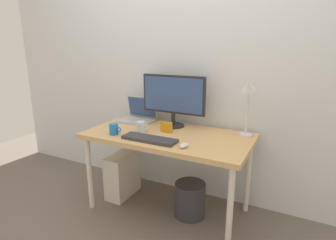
{
  "coord_description": "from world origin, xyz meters",
  "views": [
    {
      "loc": [
        1.02,
        -1.99,
        1.44
      ],
      "look_at": [
        0.0,
        0.0,
        0.83
      ],
      "focal_mm": 30.07,
      "sensor_mm": 36.0,
      "label": 1
    }
  ],
  "objects_px": {
    "laptop": "(138,115)",
    "desk_lamp": "(248,96)",
    "monitor": "(173,97)",
    "coffee_mug": "(114,129)",
    "computer_tower": "(123,175)",
    "photo_frame": "(166,127)",
    "mouse": "(184,145)",
    "wastebasket": "(190,200)",
    "keyboard": "(150,139)",
    "glass_cup": "(141,127)",
    "desk": "(168,141)"
  },
  "relations": [
    {
      "from": "laptop",
      "to": "desk_lamp",
      "type": "xyz_separation_m",
      "value": [
        1.03,
        -0.01,
        0.28
      ]
    },
    {
      "from": "monitor",
      "to": "coffee_mug",
      "type": "relative_size",
      "value": 5.42
    },
    {
      "from": "coffee_mug",
      "to": "computer_tower",
      "type": "distance_m",
      "value": 0.61
    },
    {
      "from": "desk_lamp",
      "to": "photo_frame",
      "type": "height_order",
      "value": "desk_lamp"
    },
    {
      "from": "mouse",
      "to": "wastebasket",
      "type": "xyz_separation_m",
      "value": [
        -0.04,
        0.23,
        -0.58
      ]
    },
    {
      "from": "keyboard",
      "to": "coffee_mug",
      "type": "distance_m",
      "value": 0.34
    },
    {
      "from": "keyboard",
      "to": "computer_tower",
      "type": "relative_size",
      "value": 1.05
    },
    {
      "from": "laptop",
      "to": "wastebasket",
      "type": "height_order",
      "value": "laptop"
    },
    {
      "from": "keyboard",
      "to": "photo_frame",
      "type": "distance_m",
      "value": 0.25
    },
    {
      "from": "glass_cup",
      "to": "wastebasket",
      "type": "distance_m",
      "value": 0.75
    },
    {
      "from": "desk",
      "to": "coffee_mug",
      "type": "bearing_deg",
      "value": -150.94
    },
    {
      "from": "desk",
      "to": "desk_lamp",
      "type": "bearing_deg",
      "value": 20.73
    },
    {
      "from": "desk",
      "to": "glass_cup",
      "type": "distance_m",
      "value": 0.26
    },
    {
      "from": "mouse",
      "to": "computer_tower",
      "type": "relative_size",
      "value": 0.21
    },
    {
      "from": "laptop",
      "to": "keyboard",
      "type": "height_order",
      "value": "laptop"
    },
    {
      "from": "monitor",
      "to": "wastebasket",
      "type": "height_order",
      "value": "monitor"
    },
    {
      "from": "keyboard",
      "to": "mouse",
      "type": "bearing_deg",
      "value": -3.52
    },
    {
      "from": "mouse",
      "to": "photo_frame",
      "type": "relative_size",
      "value": 0.82
    },
    {
      "from": "desk_lamp",
      "to": "glass_cup",
      "type": "relative_size",
      "value": 4.17
    },
    {
      "from": "mouse",
      "to": "wastebasket",
      "type": "distance_m",
      "value": 0.62
    },
    {
      "from": "mouse",
      "to": "computer_tower",
      "type": "xyz_separation_m",
      "value": [
        -0.75,
        0.25,
        -0.52
      ]
    },
    {
      "from": "monitor",
      "to": "wastebasket",
      "type": "xyz_separation_m",
      "value": [
        0.27,
        -0.22,
        -0.83
      ]
    },
    {
      "from": "monitor",
      "to": "desk_lamp",
      "type": "bearing_deg",
      "value": 0.08
    },
    {
      "from": "glass_cup",
      "to": "computer_tower",
      "type": "relative_size",
      "value": 0.27
    },
    {
      "from": "monitor",
      "to": "desk",
      "type": "bearing_deg",
      "value": -74.64
    },
    {
      "from": "photo_frame",
      "to": "computer_tower",
      "type": "xyz_separation_m",
      "value": [
        -0.47,
        -0.01,
        -0.55
      ]
    },
    {
      "from": "computer_tower",
      "to": "laptop",
      "type": "bearing_deg",
      "value": 74.42
    },
    {
      "from": "photo_frame",
      "to": "wastebasket",
      "type": "height_order",
      "value": "photo_frame"
    },
    {
      "from": "laptop",
      "to": "keyboard",
      "type": "relative_size",
      "value": 0.73
    },
    {
      "from": "desk",
      "to": "coffee_mug",
      "type": "xyz_separation_m",
      "value": [
        -0.39,
        -0.22,
        0.11
      ]
    },
    {
      "from": "computer_tower",
      "to": "photo_frame",
      "type": "bearing_deg",
      "value": 0.88
    },
    {
      "from": "laptop",
      "to": "glass_cup",
      "type": "xyz_separation_m",
      "value": [
        0.22,
        -0.3,
        -0.01
      ]
    },
    {
      "from": "keyboard",
      "to": "photo_frame",
      "type": "bearing_deg",
      "value": 85.04
    },
    {
      "from": "wastebasket",
      "to": "monitor",
      "type": "bearing_deg",
      "value": 140.46
    },
    {
      "from": "coffee_mug",
      "to": "photo_frame",
      "type": "bearing_deg",
      "value": 34.35
    },
    {
      "from": "glass_cup",
      "to": "wastebasket",
      "type": "xyz_separation_m",
      "value": [
        0.43,
        0.06,
        -0.61
      ]
    },
    {
      "from": "mouse",
      "to": "coffee_mug",
      "type": "relative_size",
      "value": 0.81
    },
    {
      "from": "mouse",
      "to": "photo_frame",
      "type": "xyz_separation_m",
      "value": [
        -0.28,
        0.26,
        0.03
      ]
    },
    {
      "from": "monitor",
      "to": "laptop",
      "type": "relative_size",
      "value": 1.87
    },
    {
      "from": "monitor",
      "to": "photo_frame",
      "type": "bearing_deg",
      "value": -81.33
    },
    {
      "from": "monitor",
      "to": "computer_tower",
      "type": "xyz_separation_m",
      "value": [
        -0.45,
        -0.2,
        -0.77
      ]
    },
    {
      "from": "laptop",
      "to": "coffee_mug",
      "type": "distance_m",
      "value": 0.46
    },
    {
      "from": "desk_lamp",
      "to": "coffee_mug",
      "type": "distance_m",
      "value": 1.11
    },
    {
      "from": "mouse",
      "to": "desk_lamp",
      "type": "bearing_deg",
      "value": 53.28
    },
    {
      "from": "desk",
      "to": "keyboard",
      "type": "bearing_deg",
      "value": -103.78
    },
    {
      "from": "monitor",
      "to": "desk_lamp",
      "type": "height_order",
      "value": "desk_lamp"
    },
    {
      "from": "desk_lamp",
      "to": "wastebasket",
      "type": "distance_m",
      "value": 1.0
    },
    {
      "from": "laptop",
      "to": "mouse",
      "type": "xyz_separation_m",
      "value": [
        0.69,
        -0.47,
        -0.04
      ]
    },
    {
      "from": "desk_lamp",
      "to": "keyboard",
      "type": "bearing_deg",
      "value": -145.72
    },
    {
      "from": "laptop",
      "to": "wastebasket",
      "type": "xyz_separation_m",
      "value": [
        0.66,
        -0.24,
        -0.62
      ]
    }
  ]
}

